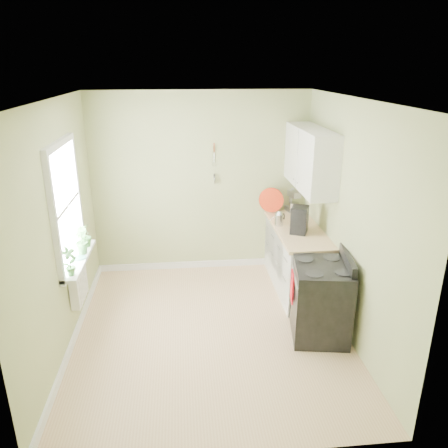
{
  "coord_description": "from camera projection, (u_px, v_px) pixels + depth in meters",
  "views": [
    {
      "loc": [
        -0.29,
        -4.49,
        3.03
      ],
      "look_at": [
        0.22,
        0.55,
        1.17
      ],
      "focal_mm": 35.0,
      "sensor_mm": 36.0,
      "label": 1
    }
  ],
  "objects": [
    {
      "name": "jar",
      "position": [
        296.0,
        231.0,
        5.76
      ],
      "size": [
        0.08,
        0.08,
        0.09
      ],
      "color": "beige",
      "rests_on": "countertop"
    },
    {
      "name": "kettle",
      "position": [
        279.0,
        218.0,
        6.07
      ],
      "size": [
        0.2,
        0.12,
        0.21
      ],
      "color": "silver",
      "rests_on": "countertop"
    },
    {
      "name": "wall_utensils",
      "position": [
        214.0,
        170.0,
        6.41
      ],
      "size": [
        0.02,
        0.14,
        0.58
      ],
      "color": "beige",
      "rests_on": "wall_back"
    },
    {
      "name": "window_sill",
      "position": [
        79.0,
        260.0,
        5.1
      ],
      "size": [
        0.18,
        1.14,
        0.04
      ],
      "primitive_type": "cube",
      "color": "white",
      "rests_on": "wall_left"
    },
    {
      "name": "stand_mixer",
      "position": [
        293.0,
        201.0,
        6.65
      ],
      "size": [
        0.24,
        0.32,
        0.36
      ],
      "color": "#B2B2B7",
      "rests_on": "countertop"
    },
    {
      "name": "wall_right",
      "position": [
        351.0,
        222.0,
        4.95
      ],
      "size": [
        0.02,
        3.6,
        2.7
      ],
      "primitive_type": "cube",
      "color": "#AFB77C",
      "rests_on": "floor"
    },
    {
      "name": "floor",
      "position": [
        211.0,
        332.0,
        5.27
      ],
      "size": [
        3.2,
        3.6,
        0.02
      ],
      "primitive_type": "cube",
      "color": "tan",
      "rests_on": "ground"
    },
    {
      "name": "coffee_maker",
      "position": [
        299.0,
        221.0,
        5.77
      ],
      "size": [
        0.28,
        0.29,
        0.36
      ],
      "color": "black",
      "rests_on": "countertop"
    },
    {
      "name": "wall_left",
      "position": [
        59.0,
        232.0,
        4.65
      ],
      "size": [
        0.02,
        3.6,
        2.7
      ],
      "primitive_type": "cube",
      "color": "#AFB77C",
      "rests_on": "floor"
    },
    {
      "name": "red_tray",
      "position": [
        271.0,
        200.0,
        6.59
      ],
      "size": [
        0.37,
        0.2,
        0.38
      ],
      "primitive_type": "cylinder",
      "rotation": [
        1.45,
        0.0,
        -0.38
      ],
      "color": "red",
      "rests_on": "countertop"
    },
    {
      "name": "plant_c",
      "position": [
        85.0,
        235.0,
        5.38
      ],
      "size": [
        0.2,
        0.2,
        0.28
      ],
      "primitive_type": "imported",
      "rotation": [
        0.0,
        0.0,
        4.43
      ],
      "color": "#3D7636",
      "rests_on": "window_sill"
    },
    {
      "name": "radiator",
      "position": [
        79.0,
        287.0,
        5.16
      ],
      "size": [
        0.12,
        0.5,
        0.35
      ],
      "primitive_type": "cube",
      "color": "white",
      "rests_on": "wall_left"
    },
    {
      "name": "ceiling",
      "position": [
        208.0,
        98.0,
        4.33
      ],
      "size": [
        3.2,
        3.6,
        0.02
      ],
      "primitive_type": "cube",
      "color": "white",
      "rests_on": "wall_back"
    },
    {
      "name": "wall_back",
      "position": [
        201.0,
        184.0,
        6.49
      ],
      "size": [
        3.2,
        0.02,
        2.7
      ],
      "primitive_type": "cube",
      "color": "#AFB77C",
      "rests_on": "floor"
    },
    {
      "name": "plant_a",
      "position": [
        69.0,
        261.0,
        4.61
      ],
      "size": [
        0.21,
        0.21,
        0.33
      ],
      "primitive_type": "imported",
      "rotation": [
        0.0,
        0.0,
        0.83
      ],
      "color": "#3D7636",
      "rests_on": "window_sill"
    },
    {
      "name": "stove",
      "position": [
        321.0,
        300.0,
        5.06
      ],
      "size": [
        0.75,
        0.82,
        1.01
      ],
      "color": "black",
      "rests_on": "floor"
    },
    {
      "name": "countertop",
      "position": [
        298.0,
        229.0,
        6.01
      ],
      "size": [
        0.64,
        1.6,
        0.04
      ],
      "primitive_type": "cube",
      "color": "beige",
      "rests_on": "base_cabinets"
    },
    {
      "name": "upper_cabinets",
      "position": [
        310.0,
        159.0,
        5.79
      ],
      "size": [
        0.35,
        1.4,
        0.8
      ],
      "primitive_type": "cube",
      "color": "white",
      "rests_on": "wall_right"
    },
    {
      "name": "window",
      "position": [
        66.0,
        205.0,
        4.86
      ],
      "size": [
        0.06,
        1.14,
        1.44
      ],
      "color": "white",
      "rests_on": "wall_left"
    },
    {
      "name": "base_cabinets",
      "position": [
        297.0,
        259.0,
        6.17
      ],
      "size": [
        0.6,
        1.6,
        0.87
      ],
      "primitive_type": "cube",
      "color": "white",
      "rests_on": "floor"
    },
    {
      "name": "plant_b",
      "position": [
        81.0,
        240.0,
        5.17
      ],
      "size": [
        0.22,
        0.23,
        0.33
      ],
      "primitive_type": "imported",
      "rotation": [
        0.0,
        0.0,
        2.11
      ],
      "color": "#3D7636",
      "rests_on": "window_sill"
    }
  ]
}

